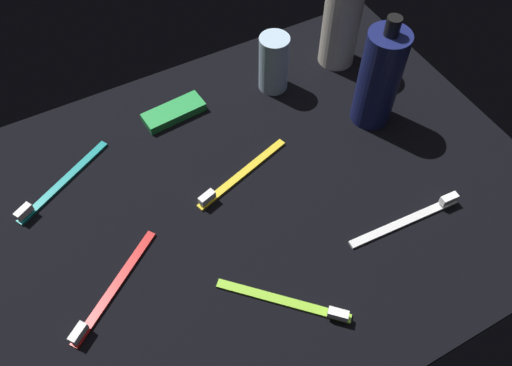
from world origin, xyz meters
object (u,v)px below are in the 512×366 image
object	(u,v)px
toothbrush_white	(411,218)
toothbrush_red	(110,292)
deodorant_stick	(274,63)
toothbrush_teal	(58,185)
toothbrush_yellow	(238,176)
bodywash_bottle	(342,19)
lotion_bottle	(379,78)
snack_bar_green	(174,112)
toothbrush_lime	(291,302)

from	to	relation	value
toothbrush_white	toothbrush_red	bearing A→B (deg)	-12.94
deodorant_stick	toothbrush_red	size ratio (longest dim) A/B	0.68
deodorant_stick	toothbrush_teal	size ratio (longest dim) A/B	0.63
deodorant_stick	toothbrush_yellow	xyz separation A→B (cm)	(14.68, 15.17, -4.58)
bodywash_bottle	toothbrush_yellow	world-z (taller)	bodywash_bottle
lotion_bottle	bodywash_bottle	distance (cm)	14.97
deodorant_stick	toothbrush_yellow	size ratio (longest dim) A/B	0.59
toothbrush_red	snack_bar_green	distance (cm)	32.58
bodywash_bottle	lotion_bottle	bearing A→B (deg)	78.94
bodywash_bottle	deodorant_stick	distance (cm)	14.12
toothbrush_teal	bodywash_bottle	bearing A→B (deg)	-175.36
lotion_bottle	bodywash_bottle	bearing A→B (deg)	-101.06
lotion_bottle	toothbrush_red	xyz separation A→B (cm)	(48.87, 9.94, -8.00)
toothbrush_white	toothbrush_lime	xyz separation A→B (cm)	(21.78, 2.81, 0.00)
deodorant_stick	toothbrush_yellow	world-z (taller)	deodorant_stick
bodywash_bottle	deodorant_stick	xyz separation A→B (cm)	(13.61, 0.59, -3.72)
toothbrush_yellow	toothbrush_red	bearing A→B (deg)	20.72
toothbrush_yellow	toothbrush_lime	size ratio (longest dim) A/B	1.28
toothbrush_red	toothbrush_teal	distance (cm)	20.36
toothbrush_teal	snack_bar_green	bearing A→B (deg)	-165.68
toothbrush_teal	toothbrush_yellow	world-z (taller)	same
toothbrush_white	toothbrush_yellow	bearing A→B (deg)	-44.89
lotion_bottle	toothbrush_white	xyz separation A→B (cm)	(6.81, 19.60, -8.00)
toothbrush_white	toothbrush_lime	world-z (taller)	same
deodorant_stick	toothbrush_yellow	distance (cm)	21.60
deodorant_stick	toothbrush_white	xyz separation A→B (cm)	(-3.93, 33.70, -4.58)
deodorant_stick	snack_bar_green	bearing A→B (deg)	-5.37
lotion_bottle	deodorant_stick	size ratio (longest dim) A/B	1.89
bodywash_bottle	deodorant_stick	world-z (taller)	bodywash_bottle
deodorant_stick	toothbrush_teal	world-z (taller)	deodorant_stick
deodorant_stick	toothbrush_red	xyz separation A→B (cm)	(38.13, 24.04, -4.58)
toothbrush_red	toothbrush_teal	size ratio (longest dim) A/B	0.93
toothbrush_red	toothbrush_yellow	xyz separation A→B (cm)	(-23.45, -8.87, 0.00)
toothbrush_white	toothbrush_lime	distance (cm)	21.96
lotion_bottle	snack_bar_green	size ratio (longest dim) A/B	1.89
lotion_bottle	snack_bar_green	xyz separation A→B (cm)	(28.90, -15.81, -7.86)
snack_bar_green	bodywash_bottle	bearing A→B (deg)	172.85
bodywash_bottle	toothbrush_teal	size ratio (longest dim) A/B	1.19
toothbrush_teal	snack_bar_green	world-z (taller)	toothbrush_teal
lotion_bottle	bodywash_bottle	size ratio (longest dim) A/B	1.01
toothbrush_red	lotion_bottle	bearing A→B (deg)	-168.51
deodorant_stick	lotion_bottle	bearing A→B (deg)	127.29
toothbrush_yellow	bodywash_bottle	bearing A→B (deg)	-150.89
toothbrush_white	snack_bar_green	distance (cm)	41.74
bodywash_bottle	toothbrush_teal	distance (cm)	53.83
toothbrush_teal	toothbrush_lime	bearing A→B (deg)	123.30
toothbrush_red	deodorant_stick	bearing A→B (deg)	-147.77
deodorant_stick	snack_bar_green	world-z (taller)	deodorant_stick
toothbrush_teal	snack_bar_green	xyz separation A→B (cm)	(-21.24, -5.42, 0.14)
toothbrush_red	snack_bar_green	xyz separation A→B (cm)	(-19.97, -25.75, 0.14)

